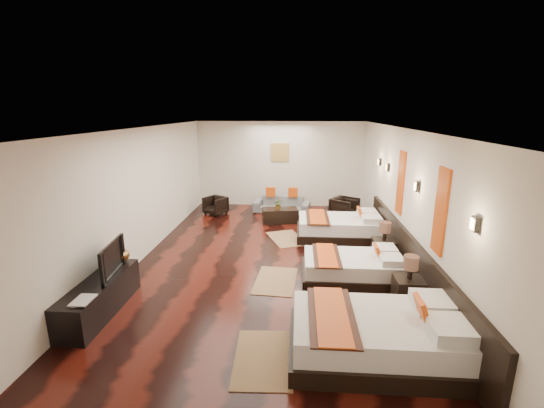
# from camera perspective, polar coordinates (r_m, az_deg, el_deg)

# --- Properties ---
(floor) EXTENTS (5.50, 9.50, 0.01)m
(floor) POSITION_cam_1_polar(r_m,az_deg,el_deg) (7.94, -0.58, -8.89)
(floor) COLOR black
(floor) RESTS_ON ground
(ceiling) EXTENTS (5.50, 9.50, 0.01)m
(ceiling) POSITION_cam_1_polar(r_m,az_deg,el_deg) (7.30, -0.64, 11.73)
(ceiling) COLOR white
(ceiling) RESTS_ON floor
(back_wall) EXTENTS (5.50, 0.01, 2.80)m
(back_wall) POSITION_cam_1_polar(r_m,az_deg,el_deg) (12.15, 1.26, 6.23)
(back_wall) COLOR silver
(back_wall) RESTS_ON floor
(left_wall) EXTENTS (0.01, 9.50, 2.80)m
(left_wall) POSITION_cam_1_polar(r_m,az_deg,el_deg) (8.19, -20.16, 1.25)
(left_wall) COLOR silver
(left_wall) RESTS_ON floor
(right_wall) EXTENTS (0.01, 9.50, 2.80)m
(right_wall) POSITION_cam_1_polar(r_m,az_deg,el_deg) (7.77, 20.04, 0.57)
(right_wall) COLOR silver
(right_wall) RESTS_ON floor
(headboard_panel) EXTENTS (0.08, 6.60, 0.90)m
(headboard_panel) POSITION_cam_1_polar(r_m,az_deg,el_deg) (7.31, 20.75, -8.19)
(headboard_panel) COLOR black
(headboard_panel) RESTS_ON floor
(bed_near) EXTENTS (2.27, 1.43, 0.87)m
(bed_near) POSITION_cam_1_polar(r_m,az_deg,el_deg) (5.25, 16.37, -19.20)
(bed_near) COLOR black
(bed_near) RESTS_ON floor
(bed_mid) EXTENTS (1.89, 1.19, 0.72)m
(bed_mid) POSITION_cam_1_polar(r_m,az_deg,el_deg) (7.20, 12.65, -9.68)
(bed_mid) COLOR black
(bed_mid) RESTS_ON floor
(bed_far) EXTENTS (2.12, 1.34, 0.81)m
(bed_far) POSITION_cam_1_polar(r_m,az_deg,el_deg) (9.38, 10.64, -3.60)
(bed_far) COLOR black
(bed_far) RESTS_ON floor
(nightstand_a) EXTENTS (0.45, 0.45, 0.89)m
(nightstand_a) POSITION_cam_1_polar(r_m,az_deg,el_deg) (6.51, 20.57, -12.37)
(nightstand_a) COLOR black
(nightstand_a) RESTS_ON floor
(nightstand_b) EXTENTS (0.45, 0.45, 0.89)m
(nightstand_b) POSITION_cam_1_polar(r_m,az_deg,el_deg) (8.12, 17.06, -6.63)
(nightstand_b) COLOR black
(nightstand_b) RESTS_ON floor
(jute_mat_near) EXTENTS (0.81, 1.23, 0.01)m
(jute_mat_near) POSITION_cam_1_polar(r_m,az_deg,el_deg) (5.18, -1.37, -22.97)
(jute_mat_near) COLOR olive
(jute_mat_near) RESTS_ON floor
(jute_mat_mid) EXTENTS (0.84, 1.25, 0.01)m
(jute_mat_mid) POSITION_cam_1_polar(r_m,az_deg,el_deg) (7.08, 0.58, -11.89)
(jute_mat_mid) COLOR olive
(jute_mat_mid) RESTS_ON floor
(jute_mat_far) EXTENTS (1.14, 1.39, 0.01)m
(jute_mat_far) POSITION_cam_1_polar(r_m,az_deg,el_deg) (9.24, 2.32, -5.42)
(jute_mat_far) COLOR olive
(jute_mat_far) RESTS_ON floor
(tv_console) EXTENTS (0.50, 1.80, 0.55)m
(tv_console) POSITION_cam_1_polar(r_m,az_deg,el_deg) (6.56, -25.34, -13.03)
(tv_console) COLOR black
(tv_console) RESTS_ON floor
(tv) EXTENTS (0.24, 0.97, 0.55)m
(tv) POSITION_cam_1_polar(r_m,az_deg,el_deg) (6.51, -24.47, -7.85)
(tv) COLOR black
(tv) RESTS_ON tv_console
(book) EXTENTS (0.26, 0.35, 0.03)m
(book) POSITION_cam_1_polar(r_m,az_deg,el_deg) (5.97, -28.59, -13.11)
(book) COLOR black
(book) RESTS_ON tv_console
(figurine) EXTENTS (0.41, 0.41, 0.35)m
(figurine) POSITION_cam_1_polar(r_m,az_deg,el_deg) (6.97, -22.82, -7.10)
(figurine) COLOR brown
(figurine) RESTS_ON tv_console
(sofa) EXTENTS (1.81, 0.91, 0.51)m
(sofa) POSITION_cam_1_polar(r_m,az_deg,el_deg) (11.51, 1.53, -0.07)
(sofa) COLOR slate
(sofa) RESTS_ON floor
(armchair_left) EXTENTS (0.82, 0.83, 0.55)m
(armchair_left) POSITION_cam_1_polar(r_m,az_deg,el_deg) (11.44, -8.84, -0.22)
(armchair_left) COLOR black
(armchair_left) RESTS_ON floor
(armchair_right) EXTENTS (0.97, 0.97, 0.64)m
(armchair_right) POSITION_cam_1_polar(r_m,az_deg,el_deg) (11.01, 11.29, -0.67)
(armchair_right) COLOR black
(armchair_right) RESTS_ON floor
(coffee_table) EXTENTS (1.07, 0.66, 0.40)m
(coffee_table) POSITION_cam_1_polar(r_m,az_deg,el_deg) (10.51, 1.26, -1.80)
(coffee_table) COLOR black
(coffee_table) RESTS_ON floor
(table_plant) EXTENTS (0.27, 0.23, 0.29)m
(table_plant) POSITION_cam_1_polar(r_m,az_deg,el_deg) (10.36, 1.00, -0.05)
(table_plant) COLOR #23581D
(table_plant) RESTS_ON coffee_table
(orange_panel_a) EXTENTS (0.04, 0.40, 1.30)m
(orange_panel_a) POSITION_cam_1_polar(r_m,az_deg,el_deg) (5.95, 24.91, -1.04)
(orange_panel_a) COLOR #D86014
(orange_panel_a) RESTS_ON right_wall
(orange_panel_b) EXTENTS (0.04, 0.40, 1.30)m
(orange_panel_b) POSITION_cam_1_polar(r_m,az_deg,el_deg) (7.99, 19.52, 3.18)
(orange_panel_b) COLOR #D86014
(orange_panel_b) RESTS_ON right_wall
(sconce_near) EXTENTS (0.07, 0.12, 0.18)m
(sconce_near) POSITION_cam_1_polar(r_m,az_deg,el_deg) (4.93, 29.19, -2.77)
(sconce_near) COLOR black
(sconce_near) RESTS_ON right_wall
(sconce_mid) EXTENTS (0.07, 0.12, 0.18)m
(sconce_mid) POSITION_cam_1_polar(r_m,az_deg,el_deg) (6.92, 21.74, 2.60)
(sconce_mid) COLOR black
(sconce_mid) RESTS_ON right_wall
(sconce_far) EXTENTS (0.07, 0.12, 0.18)m
(sconce_far) POSITION_cam_1_polar(r_m,az_deg,el_deg) (9.01, 17.66, 5.51)
(sconce_far) COLOR black
(sconce_far) RESTS_ON right_wall
(sconce_lounge) EXTENTS (0.07, 0.12, 0.18)m
(sconce_lounge) POSITION_cam_1_polar(r_m,az_deg,el_deg) (9.88, 16.48, 6.34)
(sconce_lounge) COLOR black
(sconce_lounge) RESTS_ON right_wall
(gold_artwork) EXTENTS (0.60, 0.04, 0.60)m
(gold_artwork) POSITION_cam_1_polar(r_m,az_deg,el_deg) (12.08, 1.27, 8.09)
(gold_artwork) COLOR #AD873F
(gold_artwork) RESTS_ON back_wall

